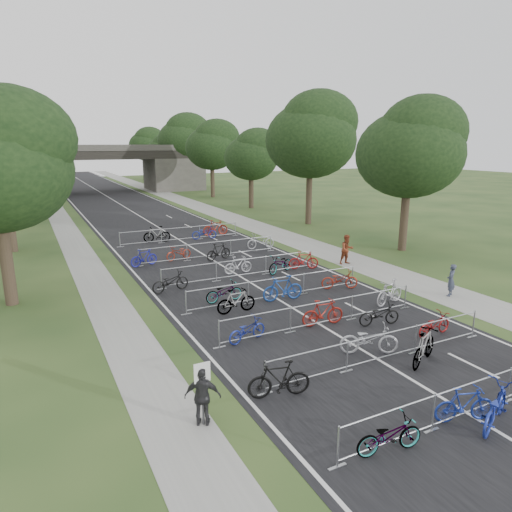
{
  "coord_description": "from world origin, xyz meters",
  "views": [
    {
      "loc": [
        -10.46,
        -7.31,
        7.41
      ],
      "look_at": [
        1.0,
        15.2,
        1.1
      ],
      "focal_mm": 32.0,
      "sensor_mm": 36.0,
      "label": 1
    }
  ],
  "objects_px": {
    "bike_0": "(389,436)",
    "pedestrian_b": "(347,250)",
    "overpass_bridge": "(99,169)",
    "bike_2": "(495,407)",
    "park_sign": "(202,382)",
    "pedestrian_c": "(203,397)",
    "bike_1": "(464,405)",
    "pedestrian_a": "(451,280)"
  },
  "relations": [
    {
      "from": "bike_0",
      "to": "pedestrian_b",
      "type": "bearing_deg",
      "value": -25.92
    },
    {
      "from": "overpass_bridge",
      "to": "bike_0",
      "type": "relative_size",
      "value": 17.26
    },
    {
      "from": "bike_0",
      "to": "overpass_bridge",
      "type": "bearing_deg",
      "value": 5.97
    },
    {
      "from": "overpass_bridge",
      "to": "bike_2",
      "type": "bearing_deg",
      "value": -89.87
    },
    {
      "from": "overpass_bridge",
      "to": "bike_0",
      "type": "xyz_separation_m",
      "value": [
        -3.17,
        -65.14,
        -3.06
      ]
    },
    {
      "from": "park_sign",
      "to": "pedestrian_c",
      "type": "xyz_separation_m",
      "value": [
        0.0,
        0.01,
        -0.43
      ]
    },
    {
      "from": "pedestrian_c",
      "to": "bike_0",
      "type": "bearing_deg",
      "value": 166.54
    },
    {
      "from": "overpass_bridge",
      "to": "bike_1",
      "type": "xyz_separation_m",
      "value": [
        -0.45,
        -65.08,
        -3.02
      ]
    },
    {
      "from": "pedestrian_a",
      "to": "pedestrian_c",
      "type": "bearing_deg",
      "value": -12.55
    },
    {
      "from": "pedestrian_b",
      "to": "pedestrian_c",
      "type": "height_order",
      "value": "pedestrian_b"
    },
    {
      "from": "park_sign",
      "to": "pedestrian_a",
      "type": "distance_m",
      "value": 15.32
    },
    {
      "from": "bike_2",
      "to": "pedestrian_b",
      "type": "relative_size",
      "value": 1.15
    },
    {
      "from": "pedestrian_b",
      "to": "bike_0",
      "type": "bearing_deg",
      "value": -121.06
    },
    {
      "from": "bike_0",
      "to": "pedestrian_c",
      "type": "height_order",
      "value": "pedestrian_c"
    },
    {
      "from": "park_sign",
      "to": "pedestrian_c",
      "type": "height_order",
      "value": "park_sign"
    },
    {
      "from": "bike_2",
      "to": "park_sign",
      "type": "bearing_deg",
      "value": 39.89
    },
    {
      "from": "park_sign",
      "to": "pedestrian_a",
      "type": "height_order",
      "value": "park_sign"
    },
    {
      "from": "bike_2",
      "to": "pedestrian_b",
      "type": "height_order",
      "value": "pedestrian_b"
    },
    {
      "from": "bike_2",
      "to": "overpass_bridge",
      "type": "bearing_deg",
      "value": -22.84
    },
    {
      "from": "bike_0",
      "to": "pedestrian_b",
      "type": "distance_m",
      "value": 18.04
    },
    {
      "from": "bike_2",
      "to": "pedestrian_c",
      "type": "distance_m",
      "value": 7.82
    },
    {
      "from": "pedestrian_a",
      "to": "pedestrian_c",
      "type": "height_order",
      "value": "pedestrian_c"
    },
    {
      "from": "pedestrian_c",
      "to": "pedestrian_a",
      "type": "bearing_deg",
      "value": -135.66
    },
    {
      "from": "pedestrian_a",
      "to": "pedestrian_b",
      "type": "distance_m",
      "value": 7.27
    },
    {
      "from": "bike_0",
      "to": "bike_2",
      "type": "distance_m",
      "value": 3.34
    },
    {
      "from": "bike_2",
      "to": "pedestrian_c",
      "type": "xyz_separation_m",
      "value": [
        -6.95,
        3.57,
        0.28
      ]
    },
    {
      "from": "park_sign",
      "to": "bike_2",
      "type": "bearing_deg",
      "value": -27.14
    },
    {
      "from": "bike_1",
      "to": "pedestrian_c",
      "type": "relative_size",
      "value": 1.03
    },
    {
      "from": "bike_0",
      "to": "pedestrian_c",
      "type": "distance_m",
      "value": 4.82
    },
    {
      "from": "park_sign",
      "to": "bike_2",
      "type": "distance_m",
      "value": 7.84
    },
    {
      "from": "bike_2",
      "to": "pedestrian_b",
      "type": "distance_m",
      "value": 16.77
    },
    {
      "from": "bike_0",
      "to": "pedestrian_c",
      "type": "xyz_separation_m",
      "value": [
        -3.63,
        3.14,
        0.37
      ]
    },
    {
      "from": "park_sign",
      "to": "pedestrian_a",
      "type": "xyz_separation_m",
      "value": [
        14.65,
        4.47,
        -0.46
      ]
    },
    {
      "from": "overpass_bridge",
      "to": "bike_2",
      "type": "height_order",
      "value": "overpass_bridge"
    },
    {
      "from": "bike_0",
      "to": "pedestrian_a",
      "type": "bearing_deg",
      "value": -46.62
    },
    {
      "from": "bike_2",
      "to": "bike_1",
      "type": "bearing_deg",
      "value": 28.2
    },
    {
      "from": "overpass_bridge",
      "to": "pedestrian_c",
      "type": "relative_size",
      "value": 18.5
    },
    {
      "from": "pedestrian_a",
      "to": "pedestrian_c",
      "type": "xyz_separation_m",
      "value": [
        -14.65,
        -4.46,
        0.03
      ]
    },
    {
      "from": "pedestrian_c",
      "to": "overpass_bridge",
      "type": "bearing_deg",
      "value": -68.86
    },
    {
      "from": "bike_0",
      "to": "bike_2",
      "type": "relative_size",
      "value": 0.84
    },
    {
      "from": "bike_1",
      "to": "pedestrian_c",
      "type": "height_order",
      "value": "pedestrian_c"
    },
    {
      "from": "bike_1",
      "to": "bike_2",
      "type": "height_order",
      "value": "bike_2"
    }
  ]
}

